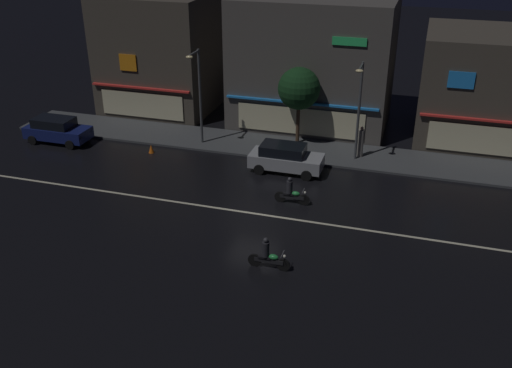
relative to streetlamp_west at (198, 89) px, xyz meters
The scene contains 15 objects.
ground_plane 10.51m from the streetlamp_west, 52.41° to the right, with size 140.00×140.00×0.00m, color black.
lane_divider_stripe 10.51m from the streetlamp_west, 52.41° to the right, with size 36.85×0.16×0.01m, color beige.
sidewalk_far 7.13m from the streetlamp_west, ahead, with size 38.78×3.84×0.14m, color #424447.
storefront_left_block 9.11m from the streetlamp_west, 48.99° to the left, with size 10.74×8.02×8.84m.
storefront_center_block 9.29m from the streetlamp_west, 127.65° to the left, with size 7.95×8.99×8.57m.
storefront_right_block 18.91m from the streetlamp_west, 21.43° to the left, with size 8.50×8.12×7.08m.
streetlamp_west is the anchor object (origin of this frame).
streetlamp_mid 10.06m from the streetlamp_west, ahead, with size 0.44×1.64×6.05m.
pedestrian_on_sidewalk 10.69m from the streetlamp_west, ahead, with size 0.36×0.36×1.98m.
street_tree 6.36m from the streetlamp_west, 18.64° to the left, with size 2.70×2.70×5.02m.
parked_car_near_kerb 7.32m from the streetlamp_west, 19.77° to the right, with size 4.30×1.98×1.67m.
parked_car_trailing 10.05m from the streetlamp_west, 166.87° to the right, with size 4.30×1.98×1.67m.
motorcycle_lead 14.97m from the streetlamp_west, 56.67° to the right, with size 1.90×0.60×1.52m.
motorcycle_following 10.26m from the streetlamp_west, 38.86° to the right, with size 1.90×0.60×1.52m.
traffic_cone 4.86m from the streetlamp_west, 141.42° to the right, with size 0.36×0.36×0.55m, color orange.
Camera 1 is at (7.54, -24.27, 14.28)m, focal length 39.71 mm.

